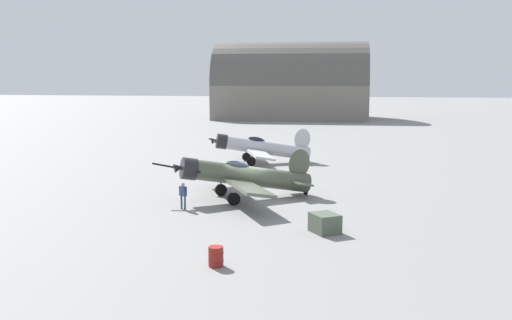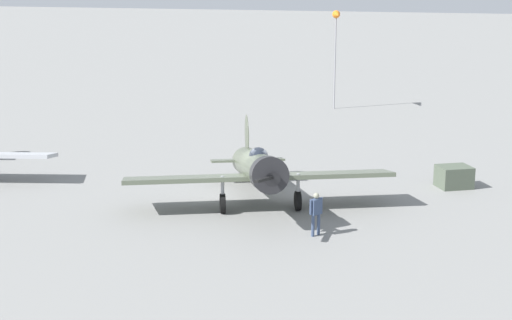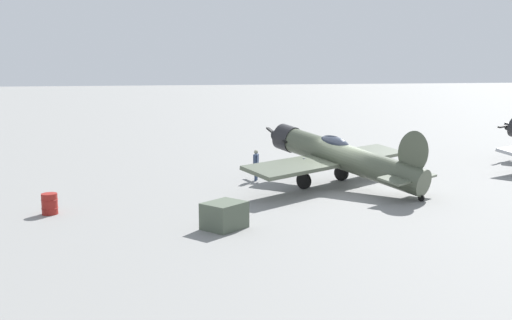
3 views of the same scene
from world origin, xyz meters
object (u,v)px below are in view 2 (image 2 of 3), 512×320
object	(u,v)px
ground_crew_mechanic	(316,210)
windsock_mast	(337,20)
equipment_crate	(454,177)
airplane_foreground	(257,168)

from	to	relation	value
ground_crew_mechanic	windsock_mast	xyz separation A→B (m)	(6.74, -26.98, 5.43)
ground_crew_mechanic	equipment_crate	xyz separation A→B (m)	(-3.90, -8.68, -0.50)
equipment_crate	ground_crew_mechanic	bearing A→B (deg)	65.80
windsock_mast	equipment_crate	bearing A→B (deg)	120.17
airplane_foreground	windsock_mast	size ratio (longest dim) A/B	1.49
airplane_foreground	windsock_mast	bearing A→B (deg)	159.52
airplane_foreground	windsock_mast	distance (m)	24.77
airplane_foreground	equipment_crate	size ratio (longest dim) A/B	5.66
equipment_crate	windsock_mast	distance (m)	21.99
airplane_foreground	equipment_crate	bearing A→B (deg)	99.81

